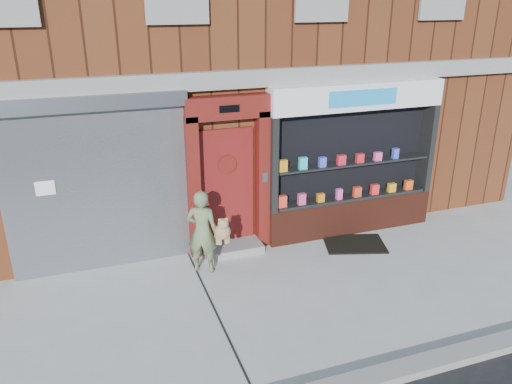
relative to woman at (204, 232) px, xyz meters
name	(u,v)px	position (x,y,z in m)	size (l,w,h in m)	color
ground	(307,291)	(1.39, -1.20, -0.75)	(80.00, 80.00, 0.00)	#9E9E99
curb	(381,377)	(1.39, -3.35, -0.69)	(60.00, 0.30, 0.12)	gray
building	(207,18)	(1.39, 4.80, 3.25)	(12.00, 8.16, 8.00)	#522512
shutter_bay	(96,175)	(-1.61, 0.73, 0.97)	(3.10, 0.30, 3.04)	gray
red_door_bay	(228,176)	(0.64, 0.66, 0.71)	(1.52, 0.58, 2.90)	#601410
pharmacy_bay	(352,166)	(3.13, 0.62, 0.62)	(3.50, 0.41, 3.00)	#501F13
woman	(204,232)	(0.00, 0.00, 0.00)	(0.77, 0.60, 1.49)	#5D6E48
doormat	(355,244)	(2.94, -0.01, -0.74)	(1.13, 0.79, 0.03)	black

